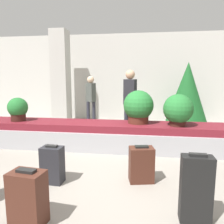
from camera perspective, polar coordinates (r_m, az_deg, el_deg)
The scene contains 14 objects.
ground_plane at distance 3.69m, azimuth -3.49°, elevation -16.31°, with size 18.00×18.00×0.00m, color gray.
back_wall at distance 8.34m, azimuth 3.53°, elevation 8.98°, with size 18.00×0.06×3.20m.
carousel at distance 5.00m, azimuth 0.00°, elevation -6.22°, with size 7.80×0.97×0.57m.
pillar at distance 7.92m, azimuth -13.22°, elevation 8.78°, with size 0.55×0.55×3.20m.
suitcase_1 at distance 3.49m, azimuth -15.30°, elevation -13.13°, with size 0.33×0.24×0.59m.
suitcase_2 at distance 2.66m, azimuth -21.13°, elevation -20.24°, with size 0.39×0.28×0.62m.
suitcase_3 at distance 3.44m, azimuth 7.67°, elevation -13.40°, with size 0.40×0.31×0.57m.
suitcase_4 at distance 2.67m, azimuth 21.09°, elevation -18.23°, with size 0.33×0.18×0.78m.
potted_plant_0 at distance 5.59m, azimuth -23.38°, elevation 0.71°, with size 0.46×0.46×0.55m.
potted_plant_1 at distance 4.90m, azimuth 6.91°, elevation 1.29°, with size 0.67×0.67×0.74m.
potted_plant_2 at distance 4.78m, azimuth 16.88°, elevation 0.52°, with size 0.62×0.62×0.67m.
traveler_0 at distance 5.93m, azimuth 4.72°, elevation 4.13°, with size 0.36×0.28×1.80m.
traveler_1 at distance 7.41m, azimuth -5.55°, elevation 4.17°, with size 0.36×0.34×1.64m.
decorated_tree at distance 7.43m, azimuth 19.05°, elevation 4.92°, with size 1.29×1.29×2.08m.
Camera 1 is at (0.69, -3.27, 1.56)m, focal length 35.00 mm.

